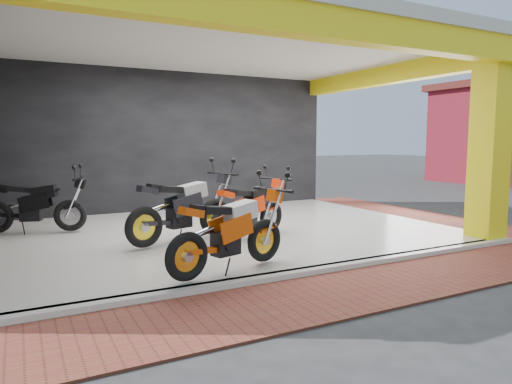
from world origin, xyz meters
TOP-DOWN VIEW (x-y plane):
  - ground at (0.00, 0.00)m, footprint 80.00×80.00m
  - showroom_floor at (0.00, 2.00)m, footprint 8.00×6.00m
  - showroom_ceiling at (0.00, 2.00)m, footprint 8.40×6.40m
  - back_wall at (0.00, 5.10)m, footprint 8.20×0.20m
  - corner_column at (3.75, -0.75)m, footprint 0.50×0.50m
  - header_beam_front at (0.00, -1.00)m, footprint 8.40×0.30m
  - header_beam_right at (4.00, 2.00)m, footprint 0.30×6.40m
  - floor_kerb at (0.00, -1.02)m, footprint 8.00×0.20m
  - paver_front at (0.00, -1.80)m, footprint 9.00×1.40m
  - paver_right at (4.80, 2.00)m, footprint 1.40×7.00m
  - moto_hero at (-0.62, -0.50)m, footprint 2.14×1.27m
  - moto_row_a at (-0.54, 1.50)m, footprint 2.34×1.39m
  - moto_row_b at (0.50, 1.30)m, footprint 2.09×1.41m
  - moto_row_d at (-2.80, 3.08)m, footprint 2.12×1.33m

SIDE VIEW (x-z plane):
  - ground at x=0.00m, z-range 0.00..0.00m
  - paver_front at x=0.00m, z-range 0.00..0.03m
  - paver_right at x=4.80m, z-range 0.00..0.03m
  - showroom_floor at x=0.00m, z-range 0.00..0.10m
  - floor_kerb at x=0.00m, z-range 0.00..0.10m
  - moto_row_b at x=0.50m, z-range 0.10..1.30m
  - moto_row_d at x=-2.80m, z-range 0.10..1.31m
  - moto_hero at x=-0.62m, z-range 0.10..1.33m
  - moto_row_a at x=-0.54m, z-range 0.10..1.44m
  - back_wall at x=0.00m, z-range 0.00..3.50m
  - corner_column at x=3.75m, z-range 0.00..3.50m
  - header_beam_front at x=0.00m, z-range 3.10..3.50m
  - header_beam_right at x=4.00m, z-range 3.10..3.50m
  - showroom_ceiling at x=0.00m, z-range 3.50..3.70m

